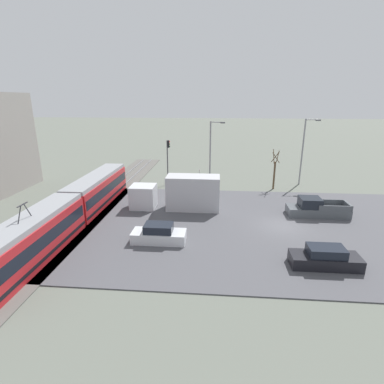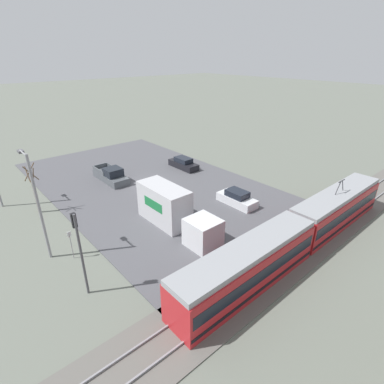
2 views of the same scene
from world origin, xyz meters
TOP-DOWN VIEW (x-y plane):
  - ground_plane at (0.00, 0.00)m, footprint 320.00×320.00m
  - road_surface at (0.00, 0.00)m, footprint 21.23×36.61m
  - rail_bed at (0.00, 19.22)m, footprint 59.71×4.40m
  - light_rail_tram at (-1.56, 19.22)m, footprint 24.86×2.64m
  - box_truck at (3.75, 9.83)m, footprint 2.45×9.32m
  - pickup_truck at (2.91, -3.84)m, footprint 2.08×5.87m
  - sedan_car_0 at (-6.82, -1.48)m, footprint 1.74×4.70m
  - sedan_car_1 at (-4.06, 10.70)m, footprint 1.79×4.36m
  - traffic_light_pole at (13.18, 12.67)m, footprint 0.28×0.47m
  - street_tree at (12.21, -1.25)m, footprint 1.21×1.00m
  - street_lamp_near_crossing at (13.79, 6.87)m, footprint 0.36×1.95m
  - street_lamp_mid_block at (14.76, -5.35)m, footprint 0.36×1.95m
  - no_parking_sign at (12.48, 8.39)m, footprint 0.32×0.08m

SIDE VIEW (x-z plane):
  - ground_plane at x=0.00m, z-range 0.00..0.00m
  - road_surface at x=0.00m, z-range 0.00..0.08m
  - rail_bed at x=0.00m, z-range -0.06..0.16m
  - sedan_car_0 at x=-6.82m, z-range -0.05..1.43m
  - sedan_car_1 at x=-4.06m, z-range -0.05..1.47m
  - pickup_truck at x=2.91m, z-range -0.15..1.69m
  - no_parking_sign at x=12.48m, z-range 0.26..2.66m
  - light_rail_tram at x=-1.56m, z-range -0.53..3.79m
  - box_truck at x=3.75m, z-range -0.06..3.51m
  - street_tree at x=12.21m, z-range -0.23..4.89m
  - traffic_light_pole at x=13.18m, z-range 0.84..6.84m
  - street_lamp_near_crossing at x=13.79m, z-range 0.63..9.08m
  - street_lamp_mid_block at x=14.76m, z-range 0.63..9.41m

